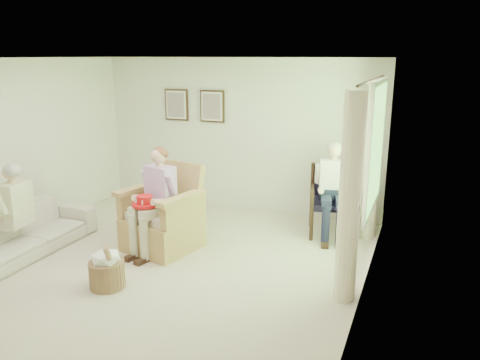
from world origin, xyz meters
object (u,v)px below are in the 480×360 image
(person_wicker, at_px, (156,193))
(hatbox, at_px, (107,268))
(red_hat, at_px, (145,202))
(person_dark, at_px, (332,184))
(sofa, at_px, (24,232))
(person_sofa, at_px, (11,206))
(wood_armchair, at_px, (334,198))
(wicker_armchair, at_px, (164,222))

(person_wicker, relative_size, hatbox, 2.34)
(red_hat, bearing_deg, person_dark, 37.44)
(sofa, xyz_separation_m, person_sofa, (-0.00, -0.16, 0.42))
(wood_armchair, bearing_deg, person_dark, -103.91)
(wicker_armchair, height_order, wood_armchair, wicker_armchair)
(wood_armchair, xyz_separation_m, person_sofa, (-3.76, -2.49, 0.16))
(sofa, height_order, person_dark, person_dark)
(wood_armchair, xyz_separation_m, sofa, (-3.76, -2.33, -0.26))
(person_sofa, relative_size, red_hat, 3.74)
(wicker_armchair, distance_m, person_wicker, 0.49)
(person_wicker, bearing_deg, person_dark, 47.48)
(wood_armchair, relative_size, sofa, 0.49)
(wicker_armchair, bearing_deg, hatbox, -77.74)
(person_wicker, height_order, red_hat, person_wicker)
(person_dark, relative_size, hatbox, 2.29)
(person_sofa, bearing_deg, wicker_armchair, 113.79)
(sofa, bearing_deg, person_wicker, -66.91)
(wood_armchair, distance_m, red_hat, 2.81)
(person_sofa, bearing_deg, wood_armchair, 115.73)
(hatbox, bearing_deg, person_dark, 50.69)
(wicker_armchair, bearing_deg, red_hat, -86.60)
(person_wicker, bearing_deg, hatbox, -77.80)
(wicker_armchair, distance_m, hatbox, 1.28)
(wood_armchair, height_order, sofa, wood_armchair)
(wood_armchair, relative_size, person_dark, 0.73)
(wood_armchair, relative_size, person_sofa, 0.80)
(person_dark, bearing_deg, red_hat, -156.47)
(sofa, relative_size, person_wicker, 1.44)
(person_dark, bearing_deg, wicker_armchair, -162.13)
(sofa, bearing_deg, hatbox, -103.37)
(person_dark, distance_m, hatbox, 3.36)
(person_dark, bearing_deg, wood_armchair, 76.09)
(person_dark, height_order, person_sofa, person_dark)
(person_wicker, relative_size, red_hat, 4.22)
(wood_armchair, height_order, red_hat, wood_armchair)
(sofa, distance_m, hatbox, 1.72)
(wicker_armchair, height_order, person_wicker, person_wicker)
(red_hat, bearing_deg, hatbox, -87.07)
(sofa, xyz_separation_m, person_wicker, (1.68, 0.72, 0.55))
(wicker_armchair, xyz_separation_m, person_dark, (2.09, 1.29, 0.44))
(sofa, xyz_separation_m, person_dark, (3.76, 2.16, 0.52))
(wood_armchair, bearing_deg, person_sofa, -160.43)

